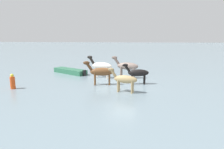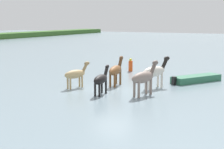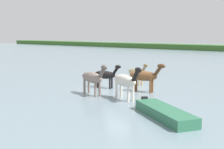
# 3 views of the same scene
# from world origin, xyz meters

# --- Properties ---
(ground_plane) EXTENTS (182.72, 182.72, 0.00)m
(ground_plane) POSITION_xyz_m (0.00, 0.00, 0.00)
(ground_plane) COLOR gray
(horse_dun_straggler) EXTENTS (2.59, 1.05, 2.01)m
(horse_dun_straggler) POSITION_xyz_m (-0.41, -2.28, 1.11)
(horse_dun_straggler) COLOR gray
(horse_dun_straggler) RESTS_ON ground_plane
(horse_dark_mare) EXTENTS (2.20, 0.69, 1.70)m
(horse_dark_mare) POSITION_xyz_m (-1.33, 0.10, 0.93)
(horse_dark_mare) COLOR black
(horse_dark_mare) RESTS_ON ground_plane
(horse_lead) EXTENTS (2.50, 0.81, 1.93)m
(horse_lead) POSITION_xyz_m (1.59, 0.59, 1.06)
(horse_lead) COLOR brown
(horse_lead) RESTS_ON ground_plane
(horse_rear_stallion) EXTENTS (2.59, 1.28, 2.03)m
(horse_rear_stallion) POSITION_xyz_m (1.97, -2.10, 1.12)
(horse_rear_stallion) COLOR silver
(horse_rear_stallion) RESTS_ON ground_plane
(horse_pinto_flank) EXTENTS (2.16, 0.95, 1.68)m
(horse_pinto_flank) POSITION_xyz_m (-0.35, 2.57, 0.92)
(horse_pinto_flank) COLOR tan
(horse_pinto_flank) RESTS_ON ground_plane
(boat_tender_starboard) EXTENTS (3.97, 3.06, 0.72)m
(boat_tender_starboard) POSITION_xyz_m (5.50, -3.96, 0.16)
(boat_tender_starboard) COLOR #2D6B4C
(boat_tender_starboard) RESTS_ON ground_plane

